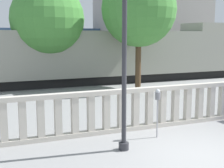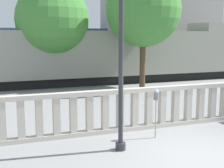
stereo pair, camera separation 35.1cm
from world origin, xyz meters
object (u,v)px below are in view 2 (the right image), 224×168
at_px(lamppost, 121,22).
at_px(train_far, 23,46).
at_px(tree_right, 143,9).
at_px(tree_left, 52,19).
at_px(parking_meter, 156,99).
at_px(train_near, 78,56).

distance_m(lamppost, train_far, 25.47).
bearing_deg(tree_right, tree_left, 153.30).
bearing_deg(tree_right, parking_meter, -113.08).
relative_size(lamppost, tree_left, 0.93).
height_order(parking_meter, train_near, train_near).
height_order(lamppost, train_near, lamppost).
bearing_deg(lamppost, tree_right, 61.05).
xyz_separation_m(lamppost, tree_left, (0.13, 11.06, 0.59)).
bearing_deg(tree_right, lamppost, -118.95).
height_order(parking_meter, tree_left, tree_left).
bearing_deg(train_far, train_near, -80.50).
relative_size(parking_meter, tree_right, 0.22).
bearing_deg(lamppost, parking_meter, 22.97).
relative_size(train_near, tree_left, 3.93).
relative_size(train_near, tree_right, 3.63).
height_order(train_near, train_far, train_far).
xyz_separation_m(train_far, tree_left, (0.66, -14.37, 1.98)).
distance_m(train_near, tree_left, 2.81).
xyz_separation_m(lamppost, parking_meter, (1.35, 0.57, -2.19)).
height_order(lamppost, train_far, lamppost).
bearing_deg(lamppost, train_near, 81.33).
relative_size(train_far, tree_left, 4.11).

